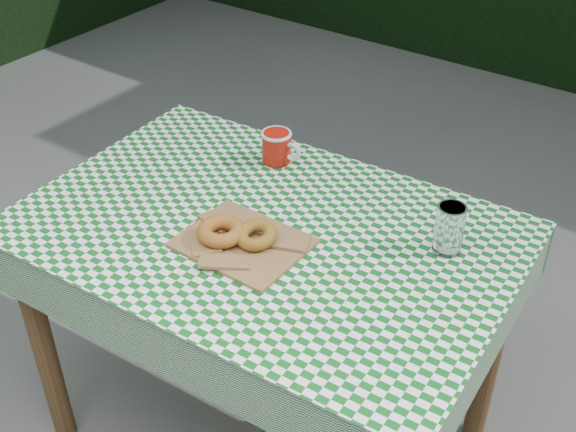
# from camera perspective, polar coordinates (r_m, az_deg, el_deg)

# --- Properties ---
(table) EXTENTS (1.18, 0.82, 0.75)m
(table) POSITION_cam_1_polar(r_m,az_deg,el_deg) (1.97, -1.65, -9.89)
(table) COLOR brown
(table) RESTS_ON ground
(tablecloth) EXTENTS (1.20, 0.84, 0.01)m
(tablecloth) POSITION_cam_1_polar(r_m,az_deg,el_deg) (1.72, -1.86, -0.98)
(tablecloth) COLOR #0C5218
(tablecloth) RESTS_ON table
(paper_bag) EXTENTS (0.28, 0.22, 0.01)m
(paper_bag) POSITION_cam_1_polar(r_m,az_deg,el_deg) (1.66, -3.55, -2.05)
(paper_bag) COLOR olive
(paper_bag) RESTS_ON tablecloth
(bagel_front) EXTENTS (0.14, 0.14, 0.03)m
(bagel_front) POSITION_cam_1_polar(r_m,az_deg,el_deg) (1.66, -5.27, -1.22)
(bagel_front) COLOR #9D6020
(bagel_front) RESTS_ON paper_bag
(bagel_back) EXTENTS (0.11, 0.11, 0.03)m
(bagel_back) POSITION_cam_1_polar(r_m,az_deg,el_deg) (1.64, -2.52, -1.49)
(bagel_back) COLOR brown
(bagel_back) RESTS_ON paper_bag
(coffee_mug) EXTENTS (0.16, 0.16, 0.09)m
(coffee_mug) POSITION_cam_1_polar(r_m,az_deg,el_deg) (1.95, -0.91, 5.44)
(coffee_mug) COLOR #A3170A
(coffee_mug) RESTS_ON tablecloth
(drinking_glass) EXTENTS (0.08, 0.08, 0.12)m
(drinking_glass) POSITION_cam_1_polar(r_m,az_deg,el_deg) (1.65, 12.53, -1.00)
(drinking_glass) COLOR white
(drinking_glass) RESTS_ON tablecloth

